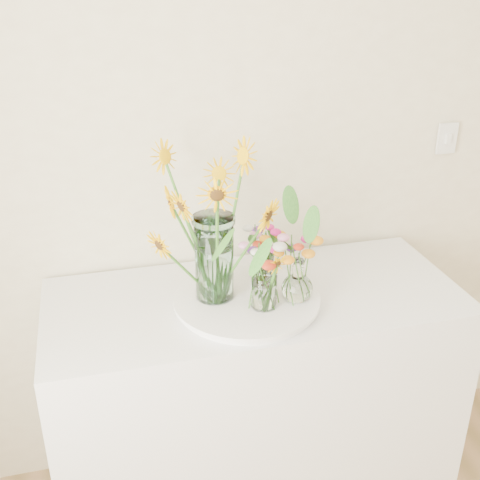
% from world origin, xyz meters
% --- Properties ---
extents(counter, '(1.40, 0.60, 0.90)m').
position_xyz_m(counter, '(-0.55, 1.93, 0.45)').
color(counter, white).
rests_on(counter, ground_plane).
extents(tray, '(0.45, 0.45, 0.02)m').
position_xyz_m(tray, '(-0.59, 1.88, 0.91)').
color(tray, white).
rests_on(tray, counter).
extents(mason_jar, '(0.16, 0.16, 0.29)m').
position_xyz_m(mason_jar, '(-0.69, 1.91, 1.07)').
color(mason_jar, silver).
rests_on(mason_jar, tray).
extents(sunflower_bouquet, '(0.97, 0.97, 0.53)m').
position_xyz_m(sunflower_bouquet, '(-0.69, 1.91, 1.19)').
color(sunflower_bouquet, '#FFBC05').
rests_on(sunflower_bouquet, tray).
extents(small_vase_a, '(0.11, 0.11, 0.14)m').
position_xyz_m(small_vase_a, '(-0.56, 1.81, 0.99)').
color(small_vase_a, white).
rests_on(small_vase_a, tray).
extents(wildflower_posy_a, '(0.20, 0.20, 0.23)m').
position_xyz_m(wildflower_posy_a, '(-0.56, 1.81, 1.04)').
color(wildflower_posy_a, orange).
rests_on(wildflower_posy_a, tray).
extents(small_vase_b, '(0.13, 0.13, 0.15)m').
position_xyz_m(small_vase_b, '(-0.44, 1.83, 1.00)').
color(small_vase_b, white).
rests_on(small_vase_b, tray).
extents(wildflower_posy_b, '(0.21, 0.21, 0.24)m').
position_xyz_m(wildflower_posy_b, '(-0.44, 1.83, 1.04)').
color(wildflower_posy_b, orange).
rests_on(wildflower_posy_b, tray).
extents(small_vase_c, '(0.08, 0.08, 0.12)m').
position_xyz_m(small_vase_c, '(-0.50, 1.99, 0.99)').
color(small_vase_c, white).
rests_on(small_vase_c, tray).
extents(wildflower_posy_c, '(0.18, 0.18, 0.21)m').
position_xyz_m(wildflower_posy_c, '(-0.50, 1.99, 1.03)').
color(wildflower_posy_c, orange).
rests_on(wildflower_posy_c, tray).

